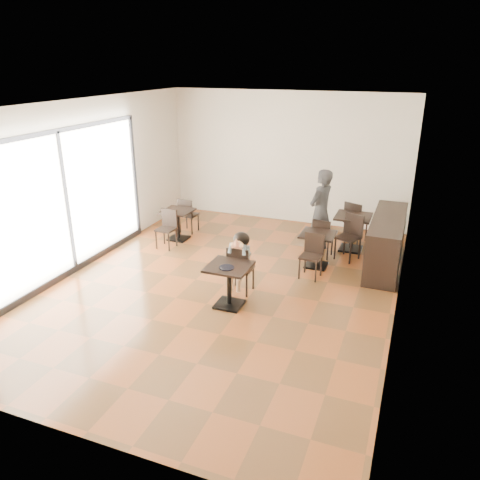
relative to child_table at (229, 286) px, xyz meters
The scene contains 23 objects.
floor 0.86m from the child_table, 119.12° to the left, with size 6.00×8.00×0.01m, color brown.
ceiling 2.94m from the child_table, 119.12° to the left, with size 6.00×8.00×0.01m, color silver.
wall_back 4.86m from the child_table, 94.64° to the left, with size 6.00×0.01×3.20m, color beige.
wall_front 3.56m from the child_table, 96.54° to the right, with size 6.00×0.01×3.20m, color beige.
wall_left 3.66m from the child_table, 168.58° to the left, with size 0.01×8.00×3.20m, color beige.
wall_right 2.97m from the child_table, 14.61° to the left, with size 0.01×8.00×3.20m, color beige.
storefront_window 3.51m from the child_table, behind, with size 0.04×4.50×2.60m, color white.
child_table is the anchor object (origin of this frame).
child_chair 0.56m from the child_table, 90.00° to the left, with size 0.40×0.40×0.88m, color black, non-canonical shape.
child 0.58m from the child_table, 90.00° to the left, with size 0.40×0.56×1.11m, color slate, non-canonical shape.
plate 0.39m from the child_table, 90.00° to the right, with size 0.25×0.25×0.01m, color black.
pizza_slice 0.70m from the child_table, 90.00° to the left, with size 0.26×0.20×0.06m, color tan, non-canonical shape.
adult_patron 3.12m from the child_table, 73.50° to the left, with size 0.65×0.43×1.78m, color #333337.
cafe_table_mid 2.34m from the child_table, 64.36° to the left, with size 0.66×0.66×0.70m, color black, non-canonical shape.
cafe_table_left 3.35m from the child_table, 132.76° to the left, with size 0.66×0.66×0.69m, color black, non-canonical shape.
cafe_table_back 3.58m from the child_table, 64.87° to the left, with size 0.74×0.74×0.78m, color black, non-canonical shape.
chair_mid_a 2.85m from the child_table, 69.15° to the left, with size 0.38×0.38×0.84m, color black, non-canonical shape.
chair_mid_b 1.86m from the child_table, 57.01° to the left, with size 0.38×0.38×0.84m, color black, non-canonical shape.
chair_left_a 3.77m from the child_table, 127.08° to the left, with size 0.37×0.37×0.83m, color black, non-canonical shape.
chair_left_b 2.97m from the child_table, 139.97° to the left, with size 0.37×0.37×0.83m, color black, non-canonical shape.
chair_back_a 4.09m from the child_table, 68.14° to the left, with size 0.42×0.42×0.94m, color black, non-canonical shape.
chair_back_b 3.10m from the child_table, 60.54° to the left, with size 0.42×0.42×0.94m, color black, non-canonical shape.
service_counter 3.52m from the child_table, 49.77° to the left, with size 0.60×2.40×1.00m, color black.
Camera 1 is at (3.05, -7.10, 3.87)m, focal length 35.00 mm.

